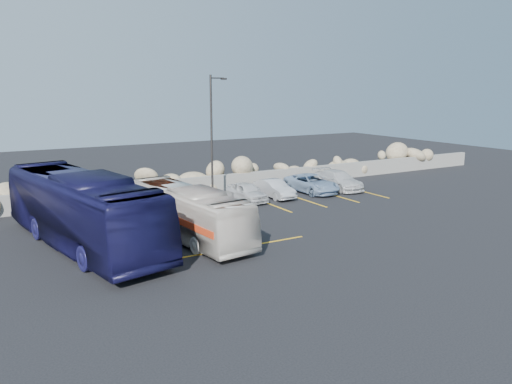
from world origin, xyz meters
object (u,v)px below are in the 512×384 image
car_d (312,183)px  tour_coach (82,210)px  car_b (274,189)px  car_c (338,180)px  lamppost (212,135)px  vintage_bus (188,212)px  car_a (247,192)px

car_d → tour_coach: bearing=-166.0°
car_b → car_c: size_ratio=0.80×
lamppost → vintage_bus: bearing=-124.0°
car_b → car_c: bearing=-0.0°
vintage_bus → car_c: vintage_bus is taller
car_a → car_c: (7.68, 0.19, 0.05)m
lamppost → car_b: lamppost is taller
car_a → car_c: 7.68m
lamppost → vintage_bus: lamppost is taller
tour_coach → car_d: size_ratio=2.72×
lamppost → car_c: lamppost is taller
car_a → car_b: bearing=-1.2°
tour_coach → car_b: tour_coach is taller
car_a → car_c: size_ratio=0.79×
lamppost → tour_coach: (-9.18, -5.45, -2.57)m
lamppost → car_d: lamppost is taller
car_b → car_c: 5.55m
car_c → car_a: bearing=-175.7°
lamppost → tour_coach: bearing=-149.3°
vintage_bus → car_a: (6.39, 5.65, -0.67)m
car_a → lamppost: bearing=149.2°
lamppost → car_a: bearing=-27.7°
tour_coach → car_b: bearing=7.8°
car_a → car_b: size_ratio=0.99×
vintage_bus → car_d: size_ratio=2.01×
lamppost → car_d: 8.13m
car_d → car_a: bearing=-179.7°
car_a → car_b: 2.13m
vintage_bus → car_b: (8.52, 5.71, -0.68)m
car_b → lamppost: bearing=165.7°
tour_coach → car_d: bearing=4.7°
lamppost → car_b: (4.04, -0.94, -3.70)m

